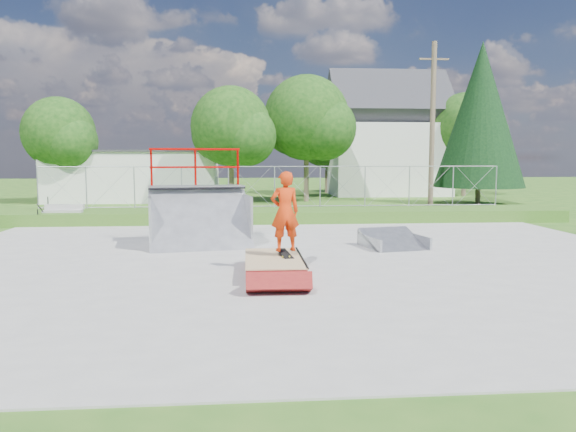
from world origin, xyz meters
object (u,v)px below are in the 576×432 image
Objects in this scene: quarter_pipe at (199,197)px; flat_bank_ramp at (394,240)px; skater at (285,215)px; grind_box at (274,266)px.

flat_bank_ramp is (5.72, -0.89, -1.23)m from quarter_pipe.
skater is at bearing -147.76° from flat_bank_ramp.
grind_box is 1.21m from skater.
grind_box is at bearing -74.36° from quarter_pipe.
grind_box is 0.91× the size of quarter_pipe.
grind_box is 5.07m from flat_bank_ramp.
skater reaches higher than flat_bank_ramp.
grind_box is 4.92m from quarter_pipe.
flat_bank_ramp is at bearing -17.89° from quarter_pipe.
grind_box is 1.46× the size of skater.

